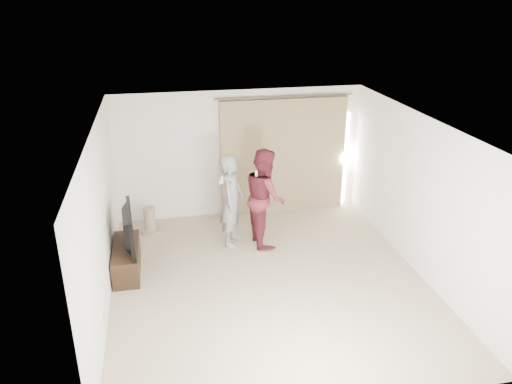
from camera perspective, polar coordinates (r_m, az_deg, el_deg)
floor at (r=8.25m, az=1.50°, el=-10.18°), size 5.50×5.50×0.00m
wall_back at (r=10.14m, az=-1.87°, el=4.39°), size 5.00×0.04×2.60m
wall_left at (r=7.52m, az=-17.35°, el=-3.41°), size 0.04×5.50×2.60m
ceiling at (r=7.19m, az=1.71°, el=7.55°), size 5.00×5.50×0.01m
curtain at (r=10.29m, az=3.23°, el=4.07°), size 2.80×0.11×2.46m
tv_console at (r=8.68m, az=-14.56°, el=-7.39°), size 0.42×1.21×0.47m
tv at (r=8.42m, az=-14.93°, el=-4.05°), size 0.24×1.16×0.67m
scratching_post at (r=9.89m, az=-12.02°, el=-3.42°), size 0.40×0.40×0.53m
person_man at (r=9.02m, az=-2.79°, el=-1.01°), size 0.63×0.74×1.72m
person_woman at (r=9.06m, az=1.00°, el=-0.54°), size 0.73×0.92×1.82m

